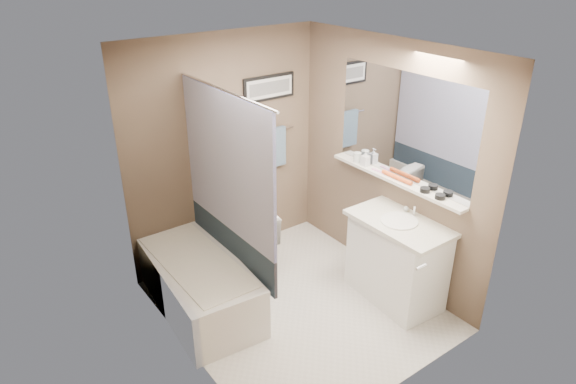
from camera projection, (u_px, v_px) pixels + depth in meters
ground at (297, 305)px, 4.91m from camera, size 2.50×2.50×0.00m
ceiling at (300, 53)px, 3.88m from camera, size 2.20×2.50×0.04m
wall_back at (226, 151)px, 5.29m from camera, size 2.20×0.04×2.40m
wall_front at (408, 256)px, 3.50m from camera, size 2.20×0.04×2.40m
wall_left at (183, 230)px, 3.82m from camera, size 0.04×2.50×2.40m
wall_right at (387, 164)px, 4.97m from camera, size 0.04×2.50×2.40m
tile_surround at (157, 227)px, 4.26m from camera, size 0.02×1.55×2.00m
curtain_rod at (223, 90)px, 4.17m from camera, size 0.02×1.55×0.02m
curtain_upper at (227, 164)px, 4.46m from camera, size 0.03×1.45×1.28m
curtain_lower at (232, 245)px, 4.81m from camera, size 0.03×1.45×0.36m
mirror at (403, 127)px, 4.68m from camera, size 0.02×1.60×1.00m
shelf at (394, 180)px, 4.88m from camera, size 0.12×1.60×0.03m
towel_bar at (271, 132)px, 5.53m from camera, size 0.60×0.02×0.02m
towel at (272, 148)px, 5.59m from camera, size 0.34×0.05×0.44m
art_frame at (269, 88)px, 5.33m from camera, size 0.62×0.02×0.26m
art_mat at (270, 88)px, 5.32m from camera, size 0.56×0.00×0.20m
art_image at (270, 88)px, 5.32m from camera, size 0.50×0.00×0.13m
door at (456, 255)px, 3.87m from camera, size 0.80×0.02×2.00m
door_handle at (421, 267)px, 3.73m from camera, size 0.10×0.02×0.02m
bathtub at (198, 284)px, 4.80m from camera, size 0.82×1.55×0.50m
tub_rim at (196, 262)px, 4.70m from camera, size 0.56×1.36×0.02m
toilet at (251, 236)px, 5.40m from camera, size 0.49×0.73×0.70m
vanity at (396, 261)px, 4.88m from camera, size 0.57×0.93×0.80m
countertop at (400, 223)px, 4.69m from camera, size 0.54×0.96×0.04m
sink_basin at (399, 221)px, 4.67m from camera, size 0.34×0.34×0.01m
faucet_spout at (414, 211)px, 4.76m from camera, size 0.02×0.02×0.10m
faucet_knob at (406, 209)px, 4.84m from camera, size 0.05×0.05×0.05m
candle_bowl_near at (440, 197)px, 4.48m from camera, size 0.09×0.09×0.04m
candle_bowl_far at (425, 190)px, 4.60m from camera, size 0.09×0.09×0.04m
hair_brush_front at (402, 180)px, 4.79m from camera, size 0.05×0.22×0.04m
hair_brush_back at (391, 175)px, 4.89m from camera, size 0.04×0.22×0.04m
pink_comb at (378, 171)px, 5.02m from camera, size 0.04×0.16×0.01m
glass_jar at (357, 157)px, 5.23m from camera, size 0.08×0.08×0.10m
soap_bottle at (365, 158)px, 5.13m from camera, size 0.08×0.08×0.16m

